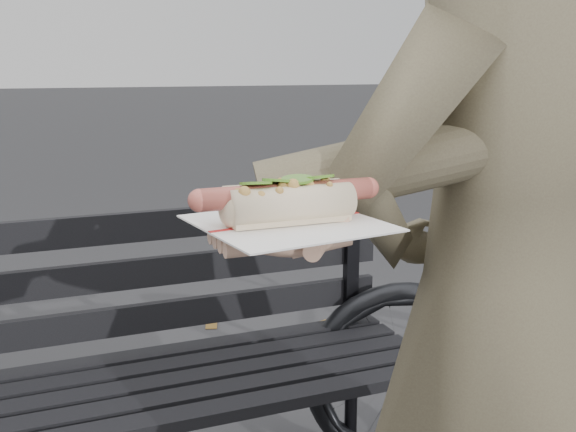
# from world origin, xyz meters

# --- Properties ---
(park_bench) EXTENTS (1.50, 0.44, 0.88)m
(park_bench) POSITION_xyz_m (0.05, 0.88, 0.52)
(park_bench) COLOR black
(park_bench) RESTS_ON ground
(person) EXTENTS (0.66, 0.48, 1.70)m
(person) POSITION_xyz_m (0.49, 0.03, 0.85)
(person) COLOR brown
(person) RESTS_ON ground
(held_hotdog) EXTENTS (0.63, 0.32, 0.20)m
(held_hotdog) POSITION_xyz_m (0.29, -0.01, 1.12)
(held_hotdog) COLOR brown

